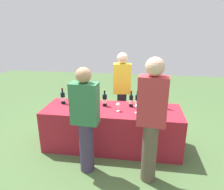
% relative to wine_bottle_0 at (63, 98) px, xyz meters
% --- Properties ---
extents(ground_plane, '(12.00, 12.00, 0.00)m').
position_rel_wine_bottle_0_xyz_m(ground_plane, '(0.93, -0.12, -0.84)').
color(ground_plane, '#476638').
extents(tasting_table, '(2.38, 0.80, 0.74)m').
position_rel_wine_bottle_0_xyz_m(tasting_table, '(0.93, -0.12, -0.48)').
color(tasting_table, maroon).
rests_on(tasting_table, ground_plane).
extents(wine_bottle_0, '(0.08, 0.08, 0.30)m').
position_rel_wine_bottle_0_xyz_m(wine_bottle_0, '(0.00, 0.00, 0.00)').
color(wine_bottle_0, black).
rests_on(wine_bottle_0, tasting_table).
extents(wine_bottle_1, '(0.08, 0.08, 0.32)m').
position_rel_wine_bottle_0_xyz_m(wine_bottle_1, '(0.21, 0.05, 0.01)').
color(wine_bottle_1, black).
rests_on(wine_bottle_1, tasting_table).
extents(wine_bottle_2, '(0.08, 0.08, 0.31)m').
position_rel_wine_bottle_0_xyz_m(wine_bottle_2, '(0.78, -0.01, 0.00)').
color(wine_bottle_2, black).
rests_on(wine_bottle_2, tasting_table).
extents(wine_bottle_3, '(0.07, 0.07, 0.30)m').
position_rel_wine_bottle_0_xyz_m(wine_bottle_3, '(1.25, 0.03, 0.00)').
color(wine_bottle_3, black).
rests_on(wine_bottle_3, tasting_table).
extents(wine_bottle_4, '(0.07, 0.07, 0.33)m').
position_rel_wine_bottle_0_xyz_m(wine_bottle_4, '(1.35, -0.02, 0.01)').
color(wine_bottle_4, black).
rests_on(wine_bottle_4, tasting_table).
extents(wine_bottle_5, '(0.08, 0.08, 0.34)m').
position_rel_wine_bottle_0_xyz_m(wine_bottle_5, '(1.48, -0.02, 0.02)').
color(wine_bottle_5, black).
rests_on(wine_bottle_5, tasting_table).
extents(wine_bottle_6, '(0.07, 0.07, 0.33)m').
position_rel_wine_bottle_0_xyz_m(wine_bottle_6, '(1.83, 0.02, 0.01)').
color(wine_bottle_6, black).
rests_on(wine_bottle_6, tasting_table).
extents(wine_glass_0, '(0.07, 0.07, 0.15)m').
position_rel_wine_bottle_0_xyz_m(wine_glass_0, '(0.59, -0.18, -0.00)').
color(wine_glass_0, silver).
rests_on(wine_glass_0, tasting_table).
extents(wine_glass_1, '(0.07, 0.07, 0.15)m').
position_rel_wine_bottle_0_xyz_m(wine_glass_1, '(1.04, -0.21, -0.00)').
color(wine_glass_1, silver).
rests_on(wine_glass_1, tasting_table).
extents(wine_glass_2, '(0.07, 0.07, 0.15)m').
position_rel_wine_bottle_0_xyz_m(wine_glass_2, '(1.36, -0.23, -0.00)').
color(wine_glass_2, silver).
rests_on(wine_glass_2, tasting_table).
extents(server_pouring, '(0.36, 0.22, 1.62)m').
position_rel_wine_bottle_0_xyz_m(server_pouring, '(1.03, 0.59, 0.05)').
color(server_pouring, black).
rests_on(server_pouring, ground_plane).
extents(guest_0, '(0.39, 0.23, 1.59)m').
position_rel_wine_bottle_0_xyz_m(guest_0, '(0.65, -0.83, 0.02)').
color(guest_0, '#3F3351').
rests_on(guest_0, ground_plane).
extents(guest_1, '(0.40, 0.25, 1.75)m').
position_rel_wine_bottle_0_xyz_m(guest_1, '(1.56, -0.90, 0.13)').
color(guest_1, brown).
rests_on(guest_1, ground_plane).
extents(menu_board, '(0.58, 0.13, 0.72)m').
position_rel_wine_bottle_0_xyz_m(menu_board, '(0.10, 0.82, -0.49)').
color(menu_board, white).
rests_on(menu_board, ground_plane).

